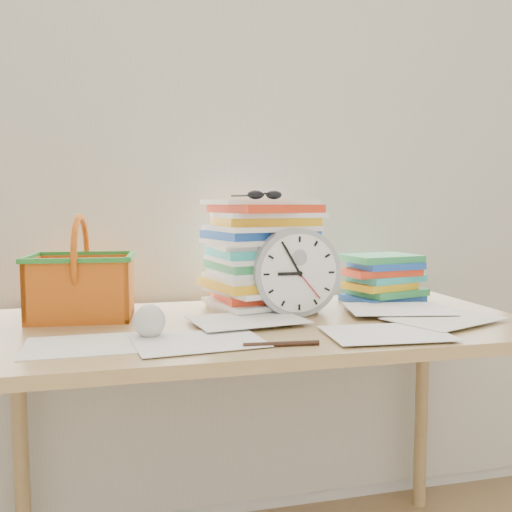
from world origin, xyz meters
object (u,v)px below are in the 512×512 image
object	(u,v)px
desk	(263,349)
basket	(81,268)
clock	(296,272)
book_stack	(383,278)
paper_stack	(263,254)

from	to	relation	value
desk	basket	xyz separation A→B (m)	(-0.46, 0.16, 0.21)
clock	book_stack	size ratio (longest dim) A/B	0.97
paper_stack	basket	xyz separation A→B (m)	(-0.51, -0.02, -0.02)
clock	book_stack	xyz separation A→B (m)	(0.34, 0.15, -0.05)
clock	basket	distance (m)	0.58
clock	basket	size ratio (longest dim) A/B	0.89
basket	book_stack	bearing A→B (deg)	8.35
paper_stack	book_stack	world-z (taller)	paper_stack
desk	clock	distance (m)	0.23
basket	paper_stack	bearing A→B (deg)	8.40
clock	book_stack	distance (m)	0.37
paper_stack	clock	size ratio (longest dim) A/B	1.33
desk	clock	xyz separation A→B (m)	(0.11, 0.05, 0.20)
desk	clock	size ratio (longest dim) A/B	5.80
paper_stack	book_stack	bearing A→B (deg)	2.42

